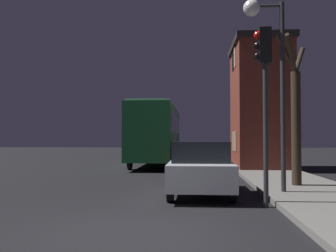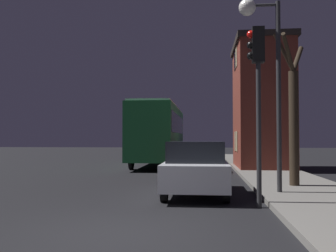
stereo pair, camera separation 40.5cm
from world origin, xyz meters
name	(u,v)px [view 1 (the left image)]	position (x,y,z in m)	size (l,w,h in m)	color
ground_plane	(139,233)	(0.00, 0.00, 0.00)	(120.00, 120.00, 0.00)	black
brick_building	(260,104)	(4.62, 14.32, 3.62)	(3.04, 5.14, 6.91)	brown
streetlamp	(266,47)	(3.14, 4.51, 4.47)	(1.22, 0.51, 5.77)	#28282B
traffic_light	(264,78)	(2.75, 2.73, 3.23)	(0.43, 0.24, 4.52)	#28282B
bare_tree	(296,116)	(4.41, 6.08, 2.47)	(1.23, 2.12, 5.10)	#2D2319
bus	(157,130)	(-1.41, 16.78, 2.21)	(2.43, 10.59, 3.72)	#1E6B33
car_near_lane	(200,167)	(1.18, 4.67, 0.83)	(1.84, 4.30, 1.63)	#B7BABF
car_mid_lane	(194,155)	(0.96, 13.11, 0.81)	(1.85, 4.67, 1.52)	#B21E19
car_far_lane	(197,151)	(1.14, 21.11, 0.76)	(1.75, 4.33, 1.48)	black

